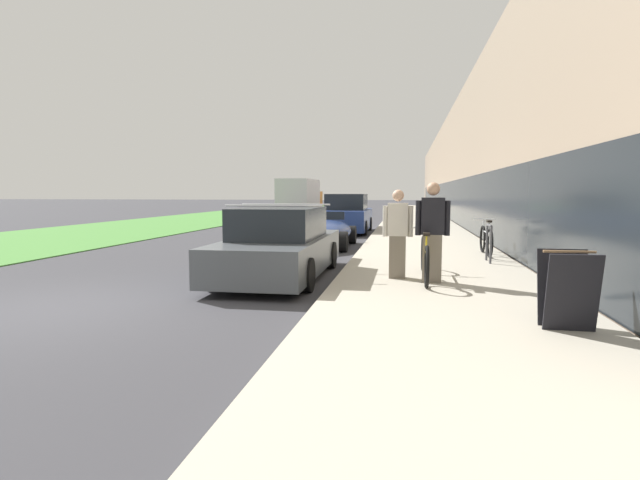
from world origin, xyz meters
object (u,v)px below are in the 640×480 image
at_px(tandem_bicycle, 425,258).
at_px(cruiser_bike_nearest, 486,240).
at_px(parked_sedan_curbside, 280,246).
at_px(parked_sedan_far, 347,215).
at_px(vintage_roadster_curbside, 324,232).
at_px(moving_truck, 300,198).
at_px(bike_rack_hoop, 489,239).
at_px(person_bystander, 398,234).
at_px(person_rider, 432,232).
at_px(sandwich_board_sign, 568,289).

relative_size(tandem_bicycle, cruiser_bike_nearest, 1.39).
xyz_separation_m(parked_sedan_curbside, parked_sedan_far, (-0.00, 11.50, 0.10)).
xyz_separation_m(vintage_roadster_curbside, moving_truck, (-5.02, 20.11, 0.86)).
bearing_deg(cruiser_bike_nearest, bike_rack_hoop, -96.26).
xyz_separation_m(tandem_bicycle, moving_truck, (-7.89, 26.38, 0.81)).
distance_m(bike_rack_hoop, moving_truck, 25.69).
height_order(bike_rack_hoop, parked_sedan_curbside, parked_sedan_curbside).
xyz_separation_m(person_bystander, parked_sedan_curbside, (-2.34, 0.55, -0.32)).
bearing_deg(moving_truck, cruiser_bike_nearest, -67.18).
relative_size(person_bystander, bike_rack_hoop, 1.89).
bearing_deg(bike_rack_hoop, parked_sedan_far, 114.22).
relative_size(person_bystander, cruiser_bike_nearest, 0.87).
relative_size(person_rider, parked_sedan_curbside, 0.37).
bearing_deg(parked_sedan_curbside, moving_truck, 101.09).
relative_size(vintage_roadster_curbside, parked_sedan_far, 0.94).
height_order(person_bystander, parked_sedan_far, person_bystander).
height_order(person_bystander, parked_sedan_curbside, person_bystander).
distance_m(cruiser_bike_nearest, vintage_roadster_curbside, 5.15).
relative_size(person_rider, person_bystander, 1.08).
height_order(parked_sedan_curbside, parked_sedan_far, parked_sedan_far).
height_order(cruiser_bike_nearest, parked_sedan_far, parked_sedan_far).
xyz_separation_m(tandem_bicycle, bike_rack_hoop, (1.49, 2.47, 0.14)).
bearing_deg(parked_sedan_far, bike_rack_hoop, -65.78).
xyz_separation_m(cruiser_bike_nearest, parked_sedan_far, (-4.46, 8.30, 0.21)).
relative_size(person_bystander, parked_sedan_curbside, 0.35).
distance_m(bike_rack_hoop, sandwich_board_sign, 5.57).
xyz_separation_m(cruiser_bike_nearest, sandwich_board_sign, (-0.15, -6.86, 0.07)).
height_order(parked_sedan_curbside, vintage_roadster_curbside, parked_sedan_curbside).
relative_size(parked_sedan_far, moving_truck, 0.66).
distance_m(cruiser_bike_nearest, parked_sedan_curbside, 5.49).
bearing_deg(cruiser_bike_nearest, vintage_roadster_curbside, 150.84).
bearing_deg(tandem_bicycle, person_rider, -71.35).
relative_size(parked_sedan_curbside, moving_truck, 0.67).
relative_size(parked_sedan_curbside, parked_sedan_far, 1.02).
distance_m(vintage_roadster_curbside, moving_truck, 20.74).
bearing_deg(vintage_roadster_curbside, sandwich_board_sign, -65.12).
bearing_deg(moving_truck, tandem_bicycle, -73.35).
distance_m(parked_sedan_far, moving_truck, 15.19).
bearing_deg(cruiser_bike_nearest, parked_sedan_curbside, -144.31).
distance_m(person_bystander, vintage_roadster_curbside, 6.72).
xyz_separation_m(cruiser_bike_nearest, moving_truck, (-9.52, 22.62, 0.81)).
height_order(person_rider, bike_rack_hoop, person_rider).
xyz_separation_m(parked_sedan_curbside, moving_truck, (-5.06, 25.82, 0.70)).
distance_m(tandem_bicycle, person_rider, 0.59).
bearing_deg(vintage_roadster_curbside, parked_sedan_curbside, -89.57).
bearing_deg(parked_sedan_curbside, parked_sedan_far, 90.01).
xyz_separation_m(person_bystander, parked_sedan_far, (-2.34, 12.06, -0.22)).
xyz_separation_m(sandwich_board_sign, parked_sedan_curbside, (-4.30, 3.66, 0.04)).
bearing_deg(cruiser_bike_nearest, parked_sedan_far, 118.22).
bearing_deg(moving_truck, person_bystander, -74.33).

